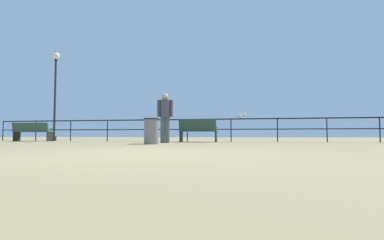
{
  "coord_description": "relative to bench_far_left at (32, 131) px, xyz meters",
  "views": [
    {
      "loc": [
        1.69,
        -4.1,
        0.29
      ],
      "look_at": [
        -0.64,
        7.53,
        0.91
      ],
      "focal_mm": 26.66,
      "sensor_mm": 36.0,
      "label": 1
    }
  ],
  "objects": [
    {
      "name": "trash_bin",
      "position": [
        6.71,
        -2.81,
        -0.07
      ],
      "size": [
        0.47,
        0.47,
        0.82
      ],
      "color": "slate",
      "rests_on": "ground_plane"
    },
    {
      "name": "person_at_railing",
      "position": [
        6.68,
        -1.22,
        0.57
      ],
      "size": [
        0.57,
        0.35,
        1.82
      ],
      "color": "#485653",
      "rests_on": "ground_plane"
    },
    {
      "name": "lamppost_left",
      "position": [
        0.4,
        0.97,
        2.44
      ],
      "size": [
        0.36,
        0.36,
        4.46
      ],
      "color": "#202328",
      "rests_on": "ground_plane"
    },
    {
      "name": "pier_railing",
      "position": [
        8.04,
        0.79,
        0.25
      ],
      "size": [
        20.84,
        0.05,
        0.99
      ],
      "color": "black",
      "rests_on": "ground_plane"
    },
    {
      "name": "bench_near_left",
      "position": [
        7.7,
        -0.0,
        0.04
      ],
      "size": [
        1.54,
        0.66,
        0.94
      ],
      "color": "#2A4439",
      "rests_on": "ground_plane"
    },
    {
      "name": "seagull_on_rail",
      "position": [
        9.44,
        0.79,
        0.6
      ],
      "size": [
        0.45,
        0.2,
        0.22
      ],
      "color": "silver",
      "rests_on": "pier_railing"
    },
    {
      "name": "bench_far_left",
      "position": [
        0.0,
        0.0,
        0.0
      ],
      "size": [
        1.76,
        0.82,
        0.85
      ],
      "color": "#314D3E",
      "rests_on": "ground_plane"
    },
    {
      "name": "ground_plane",
      "position": [
        8.04,
        -7.23,
        -0.48
      ],
      "size": [
        60.0,
        60.0,
        0.0
      ],
      "primitive_type": "plane",
      "color": "#897853"
    }
  ]
}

